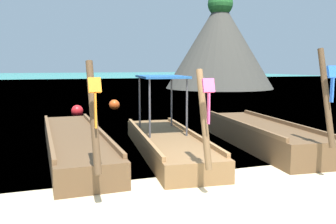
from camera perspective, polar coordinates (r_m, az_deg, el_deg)
name	(u,v)px	position (r m, az deg, el deg)	size (l,w,h in m)	color
ground	(233,195)	(6.49, 10.25, -12.96)	(120.00, 120.00, 0.00)	beige
sea_water	(61,79)	(66.81, -16.67, 5.11)	(120.00, 120.00, 0.00)	#2DB29E
longtail_boat_orange_ribbon	(75,143)	(9.52, -14.61, -4.79)	(1.43, 7.08, 2.34)	brown
longtail_boat_pink_ribbon	(167,141)	(9.25, -0.12, -4.71)	(1.92, 5.96, 2.19)	brown
longtail_boat_blue_ribbon	(261,135)	(10.28, 14.67, -3.59)	(1.85, 5.56, 2.61)	brown
karst_rock	(222,46)	(37.21, 8.58, 10.35)	(11.20, 10.81, 9.63)	#47443D
mooring_buoy_near	(114,105)	(18.41, -8.55, 1.13)	(0.54, 0.54, 0.54)	#EA5119
mooring_buoy_far	(77,111)	(16.32, -14.27, 0.16)	(0.52, 0.52, 0.52)	red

